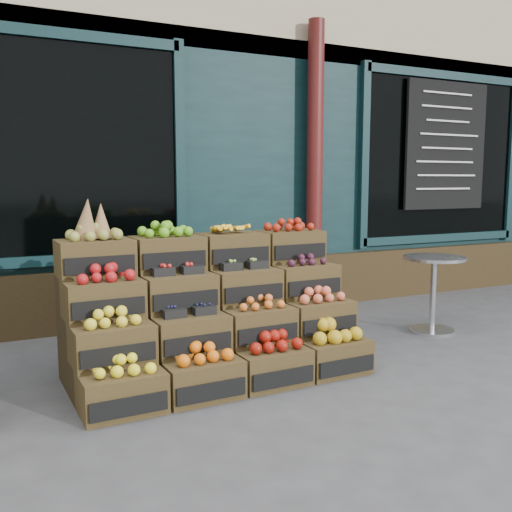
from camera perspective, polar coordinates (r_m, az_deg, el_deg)
name	(u,v)px	position (r m, az deg, el deg)	size (l,w,h in m)	color
ground	(321,378)	(4.37, 6.57, -12.06)	(60.00, 60.00, 0.00)	#414143
shop_facade	(137,117)	(8.90, -11.80, 13.42)	(12.00, 6.24, 4.80)	black
crate_display	(212,320)	(4.37, -4.47, -6.36)	(2.17, 1.09, 1.34)	#413219
bistro_table	(433,285)	(5.76, 17.30, -2.80)	(0.59, 0.59, 0.74)	silver
shopkeeper	(47,217)	(6.43, -20.15, 3.68)	(0.79, 0.52, 2.16)	#185422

